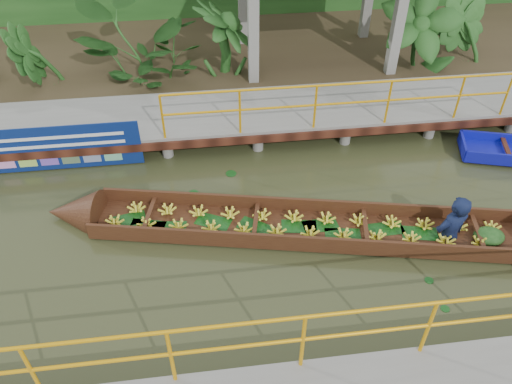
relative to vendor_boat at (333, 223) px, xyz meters
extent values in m
plane|color=#33371B|center=(-1.99, 0.14, -0.26)|extent=(80.00, 80.00, 0.00)
cube|color=#302418|center=(-1.99, 7.64, -0.03)|extent=(30.00, 8.00, 0.45)
cube|color=slate|center=(-1.99, 3.64, 0.24)|extent=(16.00, 2.00, 0.15)
cube|color=black|center=(-1.99, 2.64, 0.16)|extent=(16.00, 0.12, 0.18)
cylinder|color=orange|center=(0.76, 2.69, 1.32)|extent=(7.50, 0.05, 0.05)
cylinder|color=orange|center=(0.76, 2.69, 0.87)|extent=(7.50, 0.05, 0.05)
cylinder|color=orange|center=(0.76, 2.69, 0.82)|extent=(0.05, 0.05, 1.00)
cylinder|color=slate|center=(-5.99, 2.84, -0.04)|extent=(0.24, 0.24, 0.55)
cylinder|color=slate|center=(-5.99, 4.44, -0.04)|extent=(0.24, 0.24, 0.55)
cylinder|color=slate|center=(-3.99, 2.84, -0.04)|extent=(0.24, 0.24, 0.55)
cylinder|color=slate|center=(-3.99, 4.44, -0.04)|extent=(0.24, 0.24, 0.55)
cylinder|color=slate|center=(-1.99, 2.84, -0.04)|extent=(0.24, 0.24, 0.55)
cylinder|color=slate|center=(-1.99, 4.44, -0.04)|extent=(0.24, 0.24, 0.55)
cylinder|color=slate|center=(0.01, 2.84, -0.04)|extent=(0.24, 0.24, 0.55)
cylinder|color=slate|center=(0.01, 4.44, -0.04)|extent=(0.24, 0.24, 0.55)
cylinder|color=slate|center=(2.01, 2.84, -0.04)|extent=(0.24, 0.24, 0.55)
cylinder|color=slate|center=(2.01, 4.44, -0.04)|extent=(0.24, 0.24, 0.55)
cylinder|color=slate|center=(4.01, 2.84, -0.04)|extent=(0.24, 0.24, 0.55)
cylinder|color=slate|center=(4.01, 4.44, -0.04)|extent=(0.24, 0.24, 0.55)
cylinder|color=slate|center=(-1.99, 2.84, -0.04)|extent=(0.24, 0.24, 0.55)
cylinder|color=orange|center=(-0.99, -2.91, 1.39)|extent=(10.00, 0.05, 0.05)
cylinder|color=orange|center=(-0.99, -2.91, 0.94)|extent=(10.00, 0.05, 0.05)
cylinder|color=orange|center=(-0.99, -2.91, 0.89)|extent=(0.05, 0.05, 1.00)
cube|color=slate|center=(-0.79, 5.24, 1.34)|extent=(0.25, 0.25, 2.80)
cube|color=slate|center=(2.81, 5.24, 1.34)|extent=(0.25, 0.25, 2.80)
cube|color=slate|center=(-0.79, 7.64, 1.34)|extent=(0.25, 0.25, 2.80)
cube|color=#34170E|center=(-0.39, 0.08, -0.20)|extent=(7.98, 2.62, 0.06)
cube|color=#34170E|center=(-0.29, 0.57, -0.06)|extent=(7.79, 1.71, 0.34)
cube|color=#34170E|center=(-0.50, -0.40, -0.06)|extent=(7.79, 1.71, 0.34)
cone|color=#34170E|center=(-4.72, 1.00, -0.12)|extent=(1.17, 1.14, 0.95)
ellipsoid|color=#153B13|center=(2.72, -0.58, -0.10)|extent=(0.64, 0.54, 0.26)
imported|color=#0E1635|center=(2.04, -0.43, 0.74)|extent=(0.75, 0.59, 1.82)
cube|color=#0E119C|center=(3.46, 2.12, -0.06)|extent=(0.29, 0.81, 0.27)
cube|color=black|center=(4.34, 1.86, -0.02)|extent=(0.32, 0.82, 0.05)
cube|color=navy|center=(-5.16, 2.62, 0.29)|extent=(3.33, 0.03, 1.04)
cube|color=white|center=(-5.16, 2.60, 0.56)|extent=(2.71, 0.01, 0.07)
cube|color=white|center=(-5.16, 2.60, 0.36)|extent=(2.71, 0.01, 0.07)
imported|color=#153B13|center=(-5.94, 5.44, 0.95)|extent=(1.22, 1.22, 1.52)
imported|color=#153B13|center=(-3.44, 5.44, 0.95)|extent=(1.22, 1.22, 1.52)
imported|color=#153B13|center=(-1.44, 5.44, 0.95)|extent=(1.22, 1.22, 1.52)
imported|color=#153B13|center=(3.56, 5.44, 0.95)|extent=(1.22, 1.22, 1.52)
imported|color=#153B13|center=(5.06, 5.44, 0.95)|extent=(1.22, 1.22, 1.52)
camera|label=1|loc=(-2.20, -6.29, 6.21)|focal=35.00mm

